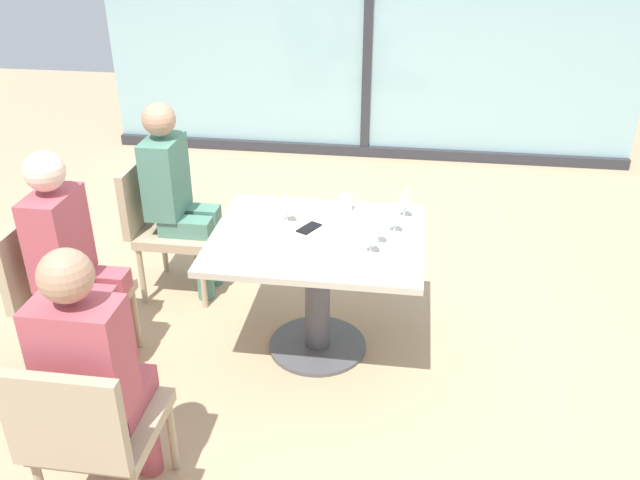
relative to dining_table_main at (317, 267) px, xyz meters
name	(u,v)px	position (x,y,z in m)	size (l,w,h in m)	color
ground_plane	(318,347)	(0.00, 0.00, -0.54)	(12.00, 12.00, 0.00)	tan
window_wall_backdrop	(368,29)	(0.00, 3.20, 0.67)	(5.01, 0.10, 2.70)	#90B7BC
dining_table_main	(317,267)	(0.00, 0.00, 0.00)	(1.13, 0.93, 0.73)	#BCB29E
chair_front_left	(90,428)	(-0.71, -1.30, -0.04)	(0.46, 0.50, 0.87)	tan
chair_side_end	(60,288)	(-1.32, -0.34, -0.04)	(0.50, 0.46, 0.87)	tan
chair_far_left	(163,220)	(-1.07, 0.51, -0.04)	(0.51, 0.46, 0.87)	tan
person_front_left	(94,369)	(-0.71, -1.19, 0.16)	(0.34, 0.39, 1.26)	#B24C56
person_side_end	(73,256)	(-1.21, -0.34, 0.16)	(0.39, 0.34, 1.26)	#B24C56
person_far_left	(176,192)	(-0.96, 0.51, 0.16)	(0.39, 0.34, 1.26)	#4C7F6B
wine_glass_0	(379,221)	(0.32, -0.05, 0.32)	(0.07, 0.07, 0.18)	silver
wine_glass_1	(395,211)	(0.40, 0.09, 0.32)	(0.07, 0.07, 0.18)	silver
wine_glass_2	(405,196)	(0.45, 0.28, 0.32)	(0.07, 0.07, 0.18)	silver
wine_glass_3	(287,201)	(-0.19, 0.13, 0.32)	(0.07, 0.07, 0.18)	silver
wine_glass_4	(371,231)	(0.29, -0.16, 0.32)	(0.07, 0.07, 0.18)	silver
coffee_cup	(346,203)	(0.12, 0.33, 0.24)	(0.08, 0.08, 0.09)	white
cell_phone_on_table	(309,228)	(-0.06, 0.07, 0.20)	(0.07, 0.14, 0.01)	black
handbag_1	(81,397)	(-1.07, -0.75, -0.40)	(0.30, 0.16, 0.28)	#232328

